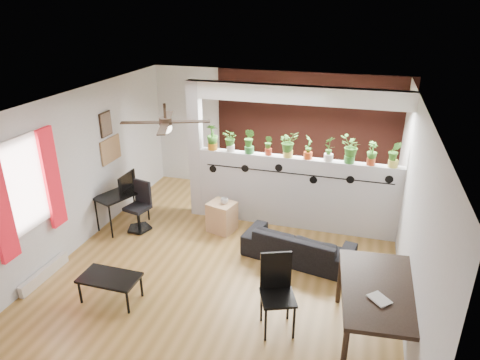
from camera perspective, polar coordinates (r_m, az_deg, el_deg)
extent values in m
cube|color=brown|center=(7.05, -1.49, -11.23)|extent=(6.30, 7.10, 0.10)
cube|color=#B7B7BA|center=(9.13, 4.24, 6.32)|extent=(6.30, 0.04, 2.90)
cube|color=#B7B7BA|center=(4.06, -15.52, -18.14)|extent=(6.30, 0.04, 2.90)
cube|color=#B7B7BA|center=(7.56, -20.89, 1.21)|extent=(0.04, 7.10, 2.90)
cube|color=#B7B7BA|center=(6.17, 22.26, -3.88)|extent=(0.04, 7.10, 2.90)
cube|color=white|center=(5.96, -1.76, 10.76)|extent=(6.30, 7.10, 0.10)
cube|color=#BCBCC1|center=(7.81, 7.43, -1.68)|extent=(3.60, 0.18, 1.35)
cube|color=white|center=(7.26, 8.16, 11.16)|extent=(3.60, 0.18, 0.30)
cube|color=#BCBCC1|center=(8.05, -5.88, 3.96)|extent=(0.22, 0.20, 2.60)
cube|color=#9A3C2C|center=(8.95, 9.20, 5.75)|extent=(3.90, 0.05, 2.60)
cube|color=black|center=(7.56, 7.47, 0.81)|extent=(3.31, 0.01, 0.02)
cylinder|color=black|center=(7.95, -3.64, 1.47)|extent=(0.14, 0.01, 0.14)
cylinder|color=black|center=(7.74, 0.67, 1.55)|extent=(0.14, 0.01, 0.14)
cylinder|color=black|center=(7.58, 5.19, 1.62)|extent=(0.14, 0.01, 0.14)
cylinder|color=black|center=(7.56, 9.75, 0.00)|extent=(0.14, 0.01, 0.14)
cylinder|color=black|center=(7.50, 14.49, 0.04)|extent=(0.14, 0.01, 0.14)
cylinder|color=black|center=(7.48, 19.27, 0.08)|extent=(0.14, 0.01, 0.14)
cube|color=white|center=(6.61, -26.97, -0.56)|extent=(0.02, 0.95, 1.25)
cube|color=white|center=(6.60, -26.87, -0.58)|extent=(0.04, 1.05, 1.35)
cube|color=red|center=(6.30, -29.41, -3.19)|extent=(0.06, 0.30, 1.55)
cube|color=red|center=(6.95, -23.80, 0.21)|extent=(0.06, 0.30, 1.55)
cube|color=silver|center=(7.24, -24.61, -11.26)|extent=(0.08, 1.00, 0.18)
cube|color=olive|center=(8.24, -16.85, 3.88)|extent=(0.03, 0.60, 0.45)
cube|color=#8C7259|center=(8.06, -17.45, 7.12)|extent=(0.03, 0.30, 0.40)
cube|color=black|center=(8.06, -17.48, 7.12)|extent=(0.02, 0.34, 0.44)
cylinder|color=black|center=(6.02, -10.00, 9.09)|extent=(0.04, 0.04, 0.20)
cylinder|color=black|center=(6.06, -9.90, 7.71)|extent=(0.18, 0.18, 0.10)
sphere|color=white|center=(6.08, -9.85, 6.89)|extent=(0.17, 0.17, 0.17)
cube|color=black|center=(6.03, -6.66, 7.74)|extent=(0.55, 0.29, 0.01)
cube|color=black|center=(6.39, -9.60, 8.43)|extent=(0.29, 0.55, 0.01)
cube|color=black|center=(6.11, -13.10, 7.48)|extent=(0.55, 0.29, 0.01)
cube|color=black|center=(5.73, -10.23, 6.72)|extent=(0.29, 0.55, 0.01)
cylinder|color=#C67617|center=(7.90, -3.68, 4.51)|extent=(0.18, 0.18, 0.12)
imported|color=#255B1A|center=(7.83, -3.72, 6.11)|extent=(0.28, 0.23, 0.38)
cylinder|color=white|center=(7.80, -1.25, 4.28)|extent=(0.14, 0.14, 0.12)
imported|color=#255B1A|center=(7.74, -1.26, 5.65)|extent=(0.25, 0.23, 0.31)
cylinder|color=#2E7F36|center=(7.70, 1.25, 4.05)|extent=(0.17, 0.17, 0.12)
imported|color=#255B1A|center=(7.63, 1.27, 5.60)|extent=(0.30, 0.28, 0.36)
cylinder|color=#B7361D|center=(7.62, 3.80, 3.80)|extent=(0.12, 0.12, 0.12)
imported|color=#255B1A|center=(7.57, 3.84, 5.01)|extent=(0.22, 0.21, 0.26)
cylinder|color=#EDD953|center=(7.56, 6.40, 3.54)|extent=(0.17, 0.17, 0.12)
imported|color=#255B1A|center=(7.49, 6.48, 5.14)|extent=(0.31, 0.30, 0.36)
cylinder|color=#CA4517|center=(7.51, 9.04, 3.26)|extent=(0.15, 0.15, 0.12)
imported|color=#255B1A|center=(7.45, 9.13, 4.72)|extent=(0.17, 0.22, 0.32)
cylinder|color=white|center=(7.48, 11.70, 2.98)|extent=(0.16, 0.16, 0.12)
imported|color=#255B1A|center=(7.42, 11.83, 4.50)|extent=(0.29, 0.28, 0.34)
cylinder|color=#34802E|center=(7.47, 14.38, 2.69)|extent=(0.17, 0.17, 0.12)
imported|color=#255B1A|center=(7.40, 14.55, 4.33)|extent=(0.31, 0.32, 0.37)
cylinder|color=#B9421D|center=(7.47, 17.06, 2.39)|extent=(0.14, 0.14, 0.12)
imported|color=#255B1A|center=(7.41, 17.23, 3.77)|extent=(0.26, 0.25, 0.30)
cylinder|color=gold|center=(7.49, 19.73, 2.09)|extent=(0.16, 0.16, 0.12)
imported|color=#255B1A|center=(7.42, 19.95, 3.63)|extent=(0.24, 0.20, 0.35)
imported|color=black|center=(7.03, 7.76, -8.66)|extent=(1.77, 0.95, 0.49)
cube|color=tan|center=(7.77, -2.42, -4.92)|extent=(0.54, 0.51, 0.55)
imported|color=gray|center=(7.61, -2.11, -2.80)|extent=(0.15, 0.15, 0.10)
cube|color=black|center=(8.06, -15.59, -1.75)|extent=(0.79, 1.04, 0.04)
cylinder|color=black|center=(8.14, -18.55, -4.49)|extent=(0.03, 0.03, 0.63)
cylinder|color=black|center=(7.84, -16.85, -5.37)|extent=(0.03, 0.03, 0.63)
cylinder|color=black|center=(8.58, -13.97, -2.51)|extent=(0.03, 0.03, 0.63)
cylinder|color=black|center=(8.29, -12.19, -3.26)|extent=(0.03, 0.03, 0.63)
imported|color=black|center=(8.13, -15.13, -0.66)|extent=(0.31, 0.05, 0.18)
cylinder|color=black|center=(8.10, -13.25, -6.26)|extent=(0.47, 0.47, 0.04)
cylinder|color=black|center=(8.01, -13.38, -5.02)|extent=(0.05, 0.05, 0.40)
cube|color=black|center=(7.91, -13.52, -3.63)|extent=(0.46, 0.46, 0.06)
cube|color=black|center=(7.91, -12.85, -1.52)|extent=(0.36, 0.14, 0.43)
cube|color=black|center=(5.38, 18.39, -13.72)|extent=(1.07, 1.60, 0.05)
cylinder|color=black|center=(5.05, 13.65, -22.16)|extent=(0.07, 0.07, 0.77)
cylinder|color=black|center=(6.15, 13.18, -12.68)|extent=(0.07, 0.07, 0.77)
cylinder|color=black|center=(6.27, 21.06, -13.01)|extent=(0.07, 0.07, 0.77)
imported|color=gray|center=(5.11, 17.33, -15.23)|extent=(0.29, 0.30, 0.02)
cube|color=black|center=(5.52, 5.06, -15.35)|extent=(0.55, 0.55, 0.03)
cube|color=black|center=(5.50, 4.80, -11.90)|extent=(0.38, 0.18, 0.53)
cube|color=black|center=(5.52, 3.42, -18.65)|extent=(0.04, 0.04, 0.50)
cube|color=black|center=(5.58, 7.19, -18.30)|extent=(0.04, 0.04, 0.50)
cube|color=black|center=(5.62, 2.91, -14.30)|extent=(0.04, 0.04, 1.01)
cube|color=black|center=(5.68, 6.54, -14.01)|extent=(0.04, 0.04, 1.01)
cube|color=black|center=(6.31, -17.01, -12.36)|extent=(0.82, 0.46, 0.04)
cylinder|color=black|center=(6.49, -20.55, -13.87)|extent=(0.04, 0.04, 0.35)
cylinder|color=black|center=(6.13, -14.75, -15.52)|extent=(0.04, 0.04, 0.35)
cylinder|color=black|center=(6.73, -18.66, -12.14)|extent=(0.04, 0.04, 0.35)
cylinder|color=black|center=(6.38, -13.02, -13.59)|extent=(0.04, 0.04, 0.35)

